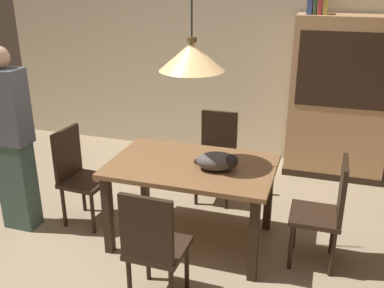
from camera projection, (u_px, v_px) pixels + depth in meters
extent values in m
plane|color=#998466|center=(163.00, 267.00, 3.63)|extent=(10.00, 10.00, 0.00)
cube|color=beige|center=(237.00, 43.00, 5.46)|extent=(6.40, 0.10, 2.90)
cube|color=brown|center=(192.00, 166.00, 3.75)|extent=(1.40, 0.90, 0.04)
cube|color=black|center=(108.00, 216.00, 3.71)|extent=(0.07, 0.07, 0.71)
cube|color=black|center=(254.00, 241.00, 3.36)|extent=(0.07, 0.07, 0.71)
cube|color=black|center=(145.00, 177.00, 4.41)|extent=(0.07, 0.07, 0.71)
cube|color=black|center=(269.00, 195.00, 4.06)|extent=(0.07, 0.07, 0.71)
cube|color=black|center=(315.00, 216.00, 3.56)|extent=(0.40, 0.40, 0.04)
cube|color=black|center=(343.00, 190.00, 3.42)|extent=(0.04, 0.38, 0.48)
cylinder|color=black|center=(294.00, 226.00, 3.83)|extent=(0.04, 0.04, 0.41)
cylinder|color=black|center=(291.00, 247.00, 3.55)|extent=(0.04, 0.04, 0.41)
cylinder|color=black|center=(333.00, 232.00, 3.74)|extent=(0.04, 0.04, 0.41)
cylinder|color=black|center=(332.00, 254.00, 3.46)|extent=(0.04, 0.04, 0.41)
cube|color=black|center=(158.00, 248.00, 3.15)|extent=(0.41, 0.41, 0.04)
cube|color=black|center=(146.00, 230.00, 2.89)|extent=(0.38, 0.04, 0.48)
cylinder|color=black|center=(187.00, 265.00, 3.32)|extent=(0.04, 0.04, 0.41)
cylinder|color=black|center=(148.00, 257.00, 3.42)|extent=(0.04, 0.04, 0.41)
cylinder|color=black|center=(130.00, 283.00, 3.14)|extent=(0.04, 0.04, 0.41)
cube|color=black|center=(86.00, 181.00, 4.15)|extent=(0.43, 0.43, 0.04)
cube|color=black|center=(67.00, 153.00, 4.12)|extent=(0.06, 0.38, 0.48)
cylinder|color=black|center=(93.00, 213.00, 4.04)|extent=(0.04, 0.04, 0.41)
cylinder|color=black|center=(111.00, 198.00, 4.32)|extent=(0.04, 0.04, 0.41)
cylinder|color=black|center=(64.00, 207.00, 4.15)|extent=(0.04, 0.04, 0.41)
cylinder|color=black|center=(83.00, 192.00, 4.43)|extent=(0.04, 0.04, 0.41)
cube|color=black|center=(215.00, 162.00, 4.57)|extent=(0.41, 0.41, 0.04)
cube|color=black|center=(219.00, 133.00, 4.64)|extent=(0.38, 0.05, 0.48)
cylinder|color=black|center=(196.00, 187.00, 4.55)|extent=(0.04, 0.04, 0.41)
cylinder|color=black|center=(226.00, 190.00, 4.47)|extent=(0.04, 0.04, 0.41)
cylinder|color=black|center=(204.00, 174.00, 4.83)|extent=(0.04, 0.04, 0.41)
cylinder|color=black|center=(232.00, 177.00, 4.75)|extent=(0.04, 0.04, 0.41)
ellipsoid|color=#4C4742|center=(217.00, 161.00, 3.61)|extent=(0.38, 0.30, 0.15)
sphere|color=black|center=(232.00, 161.00, 3.54)|extent=(0.11, 0.11, 0.11)
cylinder|color=black|center=(205.00, 162.00, 3.71)|extent=(0.18, 0.04, 0.04)
cone|color=#E5B775|center=(192.00, 57.00, 3.41)|extent=(0.52, 0.52, 0.22)
cylinder|color=#513D23|center=(192.00, 40.00, 3.36)|extent=(0.08, 0.08, 0.04)
cube|color=tan|center=(340.00, 99.00, 5.00)|extent=(1.10, 0.44, 1.85)
cube|color=black|center=(344.00, 71.00, 4.67)|extent=(0.97, 0.01, 0.81)
cube|color=black|center=(331.00, 170.00, 5.32)|extent=(1.12, 0.45, 0.08)
cube|color=#384C93|center=(310.00, 2.00, 4.74)|extent=(0.06, 0.24, 0.24)
cube|color=#427A4C|center=(316.00, 1.00, 4.72)|extent=(0.03, 0.20, 0.26)
cube|color=#B73833|center=(321.00, 0.00, 4.70)|extent=(0.04, 0.22, 0.28)
cube|color=gold|center=(326.00, 5.00, 4.71)|extent=(0.04, 0.20, 0.18)
cube|color=#3D564C|center=(18.00, 185.00, 4.09)|extent=(0.30, 0.20, 0.85)
cube|color=#4C515B|center=(6.00, 107.00, 3.82)|extent=(0.36, 0.22, 0.67)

